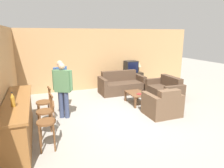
% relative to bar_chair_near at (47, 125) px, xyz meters
% --- Properties ---
extents(ground_plane, '(24.00, 24.00, 0.00)m').
position_rel_bar_chair_near_xyz_m(ground_plane, '(2.23, 0.78, -0.55)').
color(ground_plane, gray).
extents(wall_back, '(9.40, 0.08, 2.60)m').
position_rel_bar_chair_near_xyz_m(wall_back, '(2.23, 4.38, 0.75)').
color(wall_back, tan).
rests_on(wall_back, ground_plane).
extents(wall_left, '(0.08, 8.60, 2.60)m').
position_rel_bar_chair_near_xyz_m(wall_left, '(-0.91, 2.08, 0.75)').
color(wall_left, tan).
rests_on(wall_left, ground_plane).
extents(bar_counter, '(0.55, 2.70, 0.96)m').
position_rel_bar_chair_near_xyz_m(bar_counter, '(-0.58, 0.63, -0.06)').
color(bar_counter, brown).
rests_on(bar_counter, ground_plane).
extents(bar_chair_near, '(0.41, 0.41, 1.01)m').
position_rel_bar_chair_near_xyz_m(bar_chair_near, '(0.00, 0.00, 0.00)').
color(bar_chair_near, brown).
rests_on(bar_chair_near, ground_plane).
extents(bar_chair_mid, '(0.44, 0.44, 1.01)m').
position_rel_bar_chair_near_xyz_m(bar_chair_mid, '(-0.00, 0.61, 0.00)').
color(bar_chair_mid, brown).
rests_on(bar_chair_mid, ground_plane).
extents(bar_chair_far, '(0.44, 0.44, 1.01)m').
position_rel_bar_chair_near_xyz_m(bar_chair_far, '(-0.00, 1.30, 0.00)').
color(bar_chair_far, brown).
rests_on(bar_chair_far, ground_plane).
extents(couch_far, '(1.83, 0.89, 0.88)m').
position_rel_bar_chair_near_xyz_m(couch_far, '(3.11, 3.34, -0.23)').
color(couch_far, '#4C3828').
rests_on(couch_far, ground_plane).
extents(armchair_near, '(0.96, 0.84, 0.86)m').
position_rel_bar_chair_near_xyz_m(armchair_near, '(3.31, 0.70, -0.23)').
color(armchair_near, brown).
rests_on(armchair_near, ground_plane).
extents(loveseat_right, '(0.82, 1.40, 0.85)m').
position_rel_bar_chair_near_xyz_m(loveseat_right, '(4.29, 1.98, -0.24)').
color(loveseat_right, '#4C3828').
rests_on(loveseat_right, ground_plane).
extents(coffee_table, '(0.57, 0.86, 0.39)m').
position_rel_bar_chair_near_xyz_m(coffee_table, '(3.06, 1.90, -0.22)').
color(coffee_table, brown).
rests_on(coffee_table, ground_plane).
extents(tv_unit, '(1.10, 0.44, 0.66)m').
position_rel_bar_chair_near_xyz_m(tv_unit, '(3.88, 4.06, -0.22)').
color(tv_unit, '#2D2319').
rests_on(tv_unit, ground_plane).
extents(tv, '(0.55, 0.45, 0.55)m').
position_rel_bar_chair_near_xyz_m(tv, '(3.88, 4.06, 0.38)').
color(tv, black).
rests_on(tv, tv_unit).
extents(bottle, '(0.08, 0.08, 0.30)m').
position_rel_bar_chair_near_xyz_m(bottle, '(-0.60, 0.20, 0.55)').
color(bottle, '#B27A23').
rests_on(bottle, bar_counter).
extents(book_on_table, '(0.22, 0.21, 0.02)m').
position_rel_bar_chair_near_xyz_m(book_on_table, '(3.08, 1.71, -0.15)').
color(book_on_table, maroon).
rests_on(book_on_table, coffee_table).
extents(table_lamp, '(0.24, 0.24, 0.46)m').
position_rel_bar_chair_near_xyz_m(table_lamp, '(4.29, 4.06, 0.44)').
color(table_lamp, brown).
rests_on(table_lamp, tv_unit).
extents(person_by_window, '(0.44, 0.32, 1.60)m').
position_rel_bar_chair_near_xyz_m(person_by_window, '(0.55, 2.16, 0.36)').
color(person_by_window, black).
rests_on(person_by_window, ground_plane).
extents(person_by_counter, '(0.53, 0.36, 1.61)m').
position_rel_bar_chair_near_xyz_m(person_by_counter, '(0.54, 1.56, 0.35)').
color(person_by_counter, '#384260').
rests_on(person_by_counter, ground_plane).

